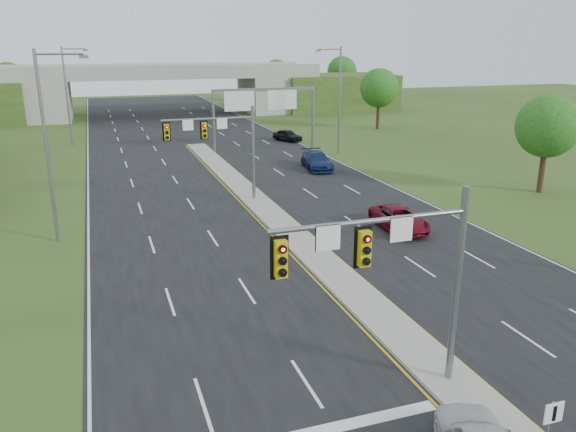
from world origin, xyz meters
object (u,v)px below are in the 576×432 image
at_px(signal_mast_near, 399,264).
at_px(keep_right_sign, 551,425).
at_px(signal_mast_far, 223,139).
at_px(overpass, 162,93).
at_px(car_far_b, 317,160).
at_px(car_far_c, 287,135).
at_px(car_far_a, 399,219).
at_px(sign_gantry, 263,102).

bearing_deg(signal_mast_near, keep_right_sign, -63.06).
relative_size(signal_mast_far, overpass, 0.09).
relative_size(car_far_b, car_far_c, 1.35).
bearing_deg(car_far_a, car_far_b, 88.05).
relative_size(keep_right_sign, overpass, 0.03).
xyz_separation_m(signal_mast_near, keep_right_sign, (2.26, -4.45, -3.21)).
bearing_deg(signal_mast_far, car_far_b, 39.13).
relative_size(signal_mast_near, overpass, 0.09).
distance_m(sign_gantry, overpass, 35.75).
height_order(keep_right_sign, car_far_c, keep_right_sign).
xyz_separation_m(keep_right_sign, car_far_c, (11.00, 53.97, -0.81)).
distance_m(signal_mast_near, car_far_c, 51.42).
xyz_separation_m(signal_mast_far, car_far_c, (13.26, 24.52, -4.02)).
relative_size(car_far_a, car_far_c, 1.26).
distance_m(overpass, car_far_a, 65.10).
relative_size(signal_mast_near, signal_mast_far, 1.00).
height_order(keep_right_sign, sign_gantry, sign_gantry).
bearing_deg(car_far_a, keep_right_sign, -105.36).
bearing_deg(car_far_c, overpass, 85.48).
relative_size(sign_gantry, car_far_a, 2.29).
bearing_deg(car_far_b, car_far_a, -87.45).
bearing_deg(keep_right_sign, car_far_a, 71.18).
height_order(keep_right_sign, car_far_a, keep_right_sign).
xyz_separation_m(signal_mast_near, overpass, (2.26, 80.07, -1.17)).
xyz_separation_m(sign_gantry, car_far_c, (4.32, 4.52, -4.53)).
xyz_separation_m(signal_mast_near, car_far_a, (9.03, 15.39, -4.00)).
bearing_deg(signal_mast_near, car_far_b, 72.31).
bearing_deg(keep_right_sign, overpass, 90.00).
bearing_deg(keep_right_sign, signal_mast_far, 94.39).
height_order(overpass, car_far_c, overpass).
xyz_separation_m(signal_mast_near, sign_gantry, (8.95, 44.99, 0.51)).
bearing_deg(car_far_c, signal_mast_far, -142.73).
height_order(signal_mast_far, overpass, overpass).
distance_m(signal_mast_near, signal_mast_far, 25.00).
relative_size(signal_mast_near, sign_gantry, 0.60).
height_order(signal_mast_far, sign_gantry, signal_mast_far).
relative_size(sign_gantry, car_far_b, 2.14).
bearing_deg(car_far_c, signal_mast_near, -129.31).
height_order(sign_gantry, car_far_a, sign_gantry).
xyz_separation_m(keep_right_sign, car_far_a, (6.76, 19.84, -0.79)).
relative_size(signal_mast_far, car_far_b, 1.29).
bearing_deg(signal_mast_far, overpass, 87.65).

